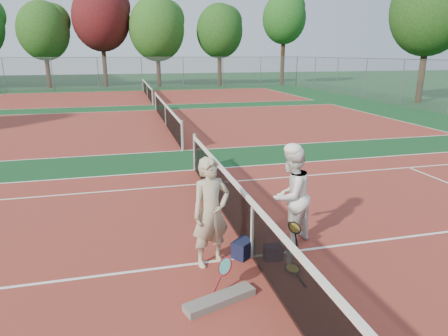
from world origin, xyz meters
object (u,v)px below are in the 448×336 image
at_px(sports_bag_navy, 243,249).
at_px(sports_bag_purple, 273,252).
at_px(water_bottle, 289,260).
at_px(player_a, 211,213).
at_px(player_b, 291,196).
at_px(racket_spare, 292,269).
at_px(racket_black_held, 294,236).
at_px(racket_red, 225,275).
at_px(net_main, 252,230).

bearing_deg(sports_bag_navy, sports_bag_purple, -24.57).
xyz_separation_m(sports_bag_purple, water_bottle, (0.14, -0.34, 0.02)).
bearing_deg(player_a, water_bottle, -37.34).
bearing_deg(player_b, player_a, -15.41).
bearing_deg(racket_spare, racket_black_held, -26.88).
relative_size(player_b, sports_bag_navy, 4.80).
xyz_separation_m(racket_red, sports_bag_purple, (1.03, 0.71, -0.13)).
relative_size(player_a, racket_red, 3.52).
bearing_deg(sports_bag_navy, player_a, -170.52).
bearing_deg(racket_red, water_bottle, -9.82).
bearing_deg(racket_black_held, racket_spare, 21.13).
relative_size(player_b, sports_bag_purple, 5.84).
distance_m(player_b, racket_spare, 1.38).
distance_m(net_main, sports_bag_navy, 0.39).
xyz_separation_m(racket_spare, water_bottle, (-0.01, 0.14, 0.10)).
height_order(net_main, player_b, player_b).
bearing_deg(water_bottle, player_a, 158.94).
height_order(racket_black_held, sports_bag_purple, racket_black_held).
distance_m(racket_red, racket_spare, 1.22).
xyz_separation_m(player_b, sports_bag_navy, (-0.99, -0.33, -0.76)).
bearing_deg(racket_spare, player_a, 61.78).
relative_size(racket_spare, water_bottle, 2.00).
bearing_deg(sports_bag_navy, racket_red, -121.17).
distance_m(player_a, racket_red, 1.06).
bearing_deg(net_main, player_a, -176.67).
bearing_deg(racket_red, racket_black_held, 3.77).
height_order(player_b, sports_bag_purple, player_b).
xyz_separation_m(racket_black_held, sports_bag_navy, (-0.93, 0.02, -0.14)).
bearing_deg(racket_spare, sports_bag_purple, 15.50).
distance_m(player_a, sports_bag_purple, 1.32).
xyz_separation_m(racket_red, racket_black_held, (1.49, 0.90, 0.02)).
relative_size(net_main, player_a, 6.02).
xyz_separation_m(player_a, water_bottle, (1.19, -0.46, -0.76)).
distance_m(player_a, racket_spare, 1.59).
height_order(racket_red, racket_black_held, racket_black_held).
distance_m(sports_bag_navy, sports_bag_purple, 0.51).
distance_m(sports_bag_navy, water_bottle, 0.82).
distance_m(racket_black_held, sports_bag_navy, 0.94).
bearing_deg(player_a, racket_red, -104.90).
bearing_deg(racket_black_held, sports_bag_purple, -21.24).
bearing_deg(water_bottle, sports_bag_purple, 112.32).
height_order(player_a, racket_black_held, player_a).
relative_size(net_main, player_b, 6.06).
bearing_deg(racket_red, sports_bag_purple, 7.24).
distance_m(player_b, sports_bag_navy, 1.29).
distance_m(racket_black_held, sports_bag_purple, 0.52).
distance_m(net_main, player_b, 1.01).
height_order(net_main, racket_spare, net_main).
relative_size(player_b, racket_black_held, 3.19).
distance_m(racket_spare, water_bottle, 0.17).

